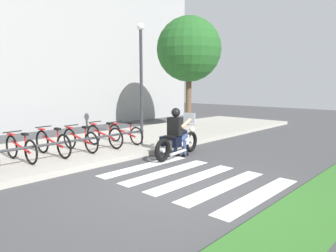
{
  "coord_description": "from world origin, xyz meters",
  "views": [
    {
      "loc": [
        -4.56,
        -4.18,
        2.09
      ],
      "look_at": [
        2.26,
        2.15,
        0.86
      ],
      "focal_mm": 33.11,
      "sensor_mm": 36.0,
      "label": 1
    }
  ],
  "objects_px": {
    "bicycle_5": "(104,136)",
    "tree_near_rack": "(189,50)",
    "bike_rack": "(63,143)",
    "street_lamp": "(141,70)",
    "bicycle_4": "(80,140)",
    "bicycle_2": "(21,148)",
    "rider": "(177,129)",
    "bicycle_3": "(53,143)",
    "motorcycle": "(178,141)",
    "bicycle_6": "(125,133)"
  },
  "relations": [
    {
      "from": "bicycle_6",
      "to": "bicycle_2",
      "type": "bearing_deg",
      "value": -179.99
    },
    {
      "from": "bicycle_6",
      "to": "tree_near_rack",
      "type": "distance_m",
      "value": 6.37
    },
    {
      "from": "bicycle_2",
      "to": "bicycle_5",
      "type": "distance_m",
      "value": 2.56
    },
    {
      "from": "bicycle_2",
      "to": "bicycle_4",
      "type": "xyz_separation_m",
      "value": [
        1.71,
        0.0,
        0.0
      ]
    },
    {
      "from": "bicycle_5",
      "to": "bike_rack",
      "type": "bearing_deg",
      "value": -162.02
    },
    {
      "from": "bicycle_3",
      "to": "bicycle_6",
      "type": "relative_size",
      "value": 1.07
    },
    {
      "from": "bicycle_6",
      "to": "street_lamp",
      "type": "bearing_deg",
      "value": 32.43
    },
    {
      "from": "bicycle_3",
      "to": "bike_rack",
      "type": "distance_m",
      "value": 0.56
    },
    {
      "from": "motorcycle",
      "to": "bicycle_6",
      "type": "distance_m",
      "value": 2.17
    },
    {
      "from": "bicycle_2",
      "to": "rider",
      "type": "bearing_deg",
      "value": -31.28
    },
    {
      "from": "bicycle_4",
      "to": "bicycle_2",
      "type": "bearing_deg",
      "value": -180.0
    },
    {
      "from": "bike_rack",
      "to": "street_lamp",
      "type": "relative_size",
      "value": 1.28
    },
    {
      "from": "bicycle_6",
      "to": "bike_rack",
      "type": "height_order",
      "value": "bicycle_6"
    },
    {
      "from": "bike_rack",
      "to": "bicycle_6",
      "type": "bearing_deg",
      "value": 12.24
    },
    {
      "from": "bicycle_2",
      "to": "tree_near_rack",
      "type": "distance_m",
      "value": 9.37
    },
    {
      "from": "bicycle_2",
      "to": "bicycle_6",
      "type": "relative_size",
      "value": 1.0
    },
    {
      "from": "bicycle_5",
      "to": "tree_near_rack",
      "type": "xyz_separation_m",
      "value": [
        6.08,
        1.53,
        3.27
      ]
    },
    {
      "from": "bicycle_5",
      "to": "bicycle_6",
      "type": "bearing_deg",
      "value": 0.08
    },
    {
      "from": "tree_near_rack",
      "to": "rider",
      "type": "bearing_deg",
      "value": -143.97
    },
    {
      "from": "rider",
      "to": "bicycle_5",
      "type": "xyz_separation_m",
      "value": [
        -1.0,
        2.16,
        -0.32
      ]
    },
    {
      "from": "bicycle_6",
      "to": "tree_near_rack",
      "type": "bearing_deg",
      "value": 16.29
    },
    {
      "from": "bicycle_5",
      "to": "street_lamp",
      "type": "distance_m",
      "value": 3.6
    },
    {
      "from": "bicycle_3",
      "to": "street_lamp",
      "type": "bearing_deg",
      "value": 14.6
    },
    {
      "from": "bicycle_2",
      "to": "bicycle_4",
      "type": "distance_m",
      "value": 1.71
    },
    {
      "from": "bicycle_4",
      "to": "street_lamp",
      "type": "distance_m",
      "value": 4.27
    },
    {
      "from": "rider",
      "to": "street_lamp",
      "type": "height_order",
      "value": "street_lamp"
    },
    {
      "from": "rider",
      "to": "tree_near_rack",
      "type": "distance_m",
      "value": 6.94
    },
    {
      "from": "rider",
      "to": "tree_near_rack",
      "type": "xyz_separation_m",
      "value": [
        5.08,
        3.69,
        2.94
      ]
    },
    {
      "from": "bicycle_5",
      "to": "motorcycle",
      "type": "bearing_deg",
      "value": -63.38
    },
    {
      "from": "bicycle_3",
      "to": "street_lamp",
      "type": "relative_size",
      "value": 0.39
    },
    {
      "from": "bicycle_5",
      "to": "tree_near_rack",
      "type": "relative_size",
      "value": 0.33
    },
    {
      "from": "bicycle_6",
      "to": "tree_near_rack",
      "type": "xyz_separation_m",
      "value": [
        5.23,
        1.53,
        3.29
      ]
    },
    {
      "from": "motorcycle",
      "to": "bicycle_5",
      "type": "height_order",
      "value": "motorcycle"
    },
    {
      "from": "bicycle_2",
      "to": "bike_rack",
      "type": "bearing_deg",
      "value": -32.99
    },
    {
      "from": "bicycle_3",
      "to": "bike_rack",
      "type": "bearing_deg",
      "value": -89.97
    },
    {
      "from": "bicycle_6",
      "to": "rider",
      "type": "bearing_deg",
      "value": -86.03
    },
    {
      "from": "bicycle_5",
      "to": "tree_near_rack",
      "type": "distance_m",
      "value": 7.07
    },
    {
      "from": "bicycle_3",
      "to": "tree_near_rack",
      "type": "xyz_separation_m",
      "value": [
        7.79,
        1.53,
        3.26
      ]
    },
    {
      "from": "bicycle_4",
      "to": "bicycle_5",
      "type": "xyz_separation_m",
      "value": [
        0.85,
        -0.0,
        0.01
      ]
    },
    {
      "from": "rider",
      "to": "bicycle_5",
      "type": "relative_size",
      "value": 0.83
    },
    {
      "from": "bicycle_2",
      "to": "bicycle_4",
      "type": "height_order",
      "value": "bicycle_4"
    },
    {
      "from": "motorcycle",
      "to": "tree_near_rack",
      "type": "bearing_deg",
      "value": 36.38
    },
    {
      "from": "bicycle_2",
      "to": "bicycle_5",
      "type": "relative_size",
      "value": 0.94
    },
    {
      "from": "bike_rack",
      "to": "tree_near_rack",
      "type": "bearing_deg",
      "value": 14.97
    },
    {
      "from": "bicycle_5",
      "to": "bicycle_6",
      "type": "xyz_separation_m",
      "value": [
        0.85,
        0.0,
        -0.03
      ]
    },
    {
      "from": "bicycle_4",
      "to": "tree_near_rack",
      "type": "height_order",
      "value": "tree_near_rack"
    },
    {
      "from": "street_lamp",
      "to": "tree_near_rack",
      "type": "bearing_deg",
      "value": 6.61
    },
    {
      "from": "bicycle_2",
      "to": "bike_rack",
      "type": "height_order",
      "value": "bicycle_2"
    },
    {
      "from": "bicycle_3",
      "to": "bicycle_5",
      "type": "bearing_deg",
      "value": 0.0
    },
    {
      "from": "motorcycle",
      "to": "bicycle_3",
      "type": "xyz_separation_m",
      "value": [
        -2.79,
        2.16,
        0.05
      ]
    }
  ]
}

